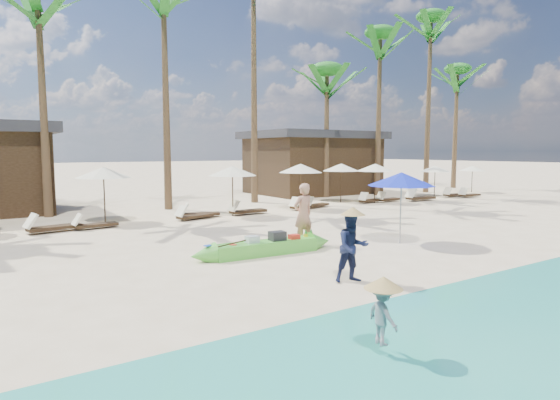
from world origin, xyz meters
TOP-DOWN VIEW (x-y plane):
  - ground at (0.00, 0.00)m, footprint 240.00×240.00m
  - wet_sand_strip at (0.00, -5.00)m, footprint 240.00×4.50m
  - green_canoe at (0.79, 2.33)m, footprint 5.01×0.84m
  - tourist at (2.55, 2.90)m, footprint 0.74×0.52m
  - vendor_green at (0.96, -1.15)m, footprint 0.92×0.80m
  - vendor_yellow at (-1.30, -4.30)m, footprint 0.39×0.61m
  - blue_umbrella at (5.28, 1.36)m, footprint 2.13×2.13m
  - lounger_4_right at (-3.84, 9.76)m, footprint 2.02×0.95m
  - resort_parasol_5 at (-1.62, 11.15)m, footprint 2.24×2.24m
  - lounger_5_left at (-2.40, 9.72)m, footprint 1.67×0.62m
  - resort_parasol_6 at (3.72, 9.96)m, footprint 2.22×2.22m
  - lounger_6_left at (1.73, 9.88)m, footprint 1.77×0.84m
  - lounger_6_right at (2.25, 10.47)m, footprint 1.78×1.02m
  - resort_parasol_7 at (7.79, 10.32)m, footprint 2.25×2.25m
  - lounger_7_left at (4.43, 10.02)m, footprint 1.87×0.63m
  - lounger_7_right at (7.81, 10.16)m, footprint 1.82×0.94m
  - resort_parasol_8 at (11.64, 11.66)m, footprint 2.18×2.18m
  - lounger_8_left at (8.75, 10.35)m, footprint 1.73×0.91m
  - resort_parasol_9 at (13.10, 10.41)m, footprint 2.18×2.18m
  - lounger_9_left at (12.80, 10.51)m, footprint 1.70×0.73m
  - lounger_9_right at (14.07, 10.35)m, footprint 1.67×0.63m
  - resort_parasol_10 at (18.86, 10.82)m, footprint 1.96×1.96m
  - lounger_10_left at (16.04, 9.68)m, footprint 2.03×0.76m
  - lounger_10_right at (19.79, 10.10)m, footprint 1.65×0.52m
  - resort_parasol_11 at (23.89, 11.55)m, footprint 1.85×1.85m
  - lounger_11_left at (20.46, 9.40)m, footprint 1.66×0.54m
  - palm_3 at (-3.36, 14.27)m, footprint 2.08×2.08m
  - palm_4 at (2.15, 14.01)m, footprint 2.08×2.08m
  - palm_5 at (7.45, 14.38)m, footprint 2.08×2.08m
  - palm_6 at (12.84, 14.52)m, footprint 2.08×2.08m
  - palm_7 at (16.57, 13.68)m, footprint 2.08×2.08m
  - palm_8 at (21.07, 13.33)m, footprint 2.08×2.08m
  - palm_9 at (26.21, 14.81)m, footprint 2.08×2.08m
  - pavilion_east at (14.00, 17.50)m, footprint 8.80×6.60m

SIDE VIEW (x-z plane):
  - ground at x=0.00m, z-range 0.00..0.00m
  - wet_sand_strip at x=0.00m, z-range 0.00..0.01m
  - lounger_9_right at x=14.07m, z-range -0.09..0.46m
  - lounger_5_left at x=-2.40m, z-range -0.09..0.46m
  - lounger_10_right at x=19.79m, z-range -0.09..0.47m
  - lounger_9_left at x=12.80m, z-range -0.09..0.47m
  - lounger_11_left at x=20.46m, z-range -0.09..0.47m
  - lounger_8_left at x=8.75m, z-range -0.09..0.47m
  - lounger_6_left at x=1.73m, z-range -0.10..0.48m
  - lounger_6_right at x=2.25m, z-range -0.10..0.48m
  - lounger_7_right at x=7.81m, z-range -0.10..0.49m
  - lounger_7_left at x=4.43m, z-range -0.10..0.52m
  - green_canoe at x=0.79m, z-range -0.10..0.53m
  - lounger_4_right at x=-3.84m, z-range -0.11..0.55m
  - lounger_10_left at x=16.04m, z-range -0.11..0.56m
  - vendor_yellow at x=-1.30m, z-range 0.18..1.07m
  - vendor_green at x=0.96m, z-range 0.00..1.60m
  - tourist at x=2.55m, z-range 0.00..1.95m
  - resort_parasol_11 at x=23.89m, z-range 0.76..2.67m
  - resort_parasol_10 at x=18.86m, z-range 0.81..2.83m
  - resort_parasol_9 at x=13.10m, z-range 0.90..3.14m
  - resort_parasol_8 at x=11.64m, z-range 0.90..3.14m
  - resort_parasol_6 at x=3.72m, z-range 0.92..3.21m
  - blue_umbrella at x=5.28m, z-range 0.92..3.21m
  - resort_parasol_5 at x=-1.62m, z-range 0.93..3.23m
  - resort_parasol_7 at x=7.79m, z-range 0.93..3.25m
  - pavilion_east at x=14.00m, z-range 0.05..4.35m
  - palm_6 at x=12.84m, z-range 2.79..11.31m
  - palm_9 at x=26.21m, z-range 3.14..12.97m
  - palm_3 at x=-3.36m, z-range 3.32..13.83m
  - palm_7 at x=16.57m, z-range 3.46..14.53m
  - palm_4 at x=2.15m, z-range 3.60..15.30m
  - palm_8 at x=21.07m, z-range 3.83..16.53m
  - palm_5 at x=7.45m, z-range 4.02..17.62m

